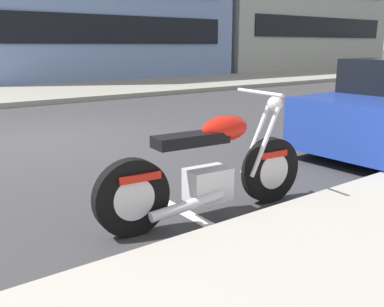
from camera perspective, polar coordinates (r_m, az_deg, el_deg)
name	(u,v)px	position (r m, az deg, el deg)	size (l,w,h in m)	color
ground_plane	(50,141)	(7.38, -18.45, 1.56)	(260.00, 260.00, 0.00)	#333335
sidewalk_far_curb	(264,78)	(19.78, 9.60, 9.88)	(120.00, 5.00, 0.14)	gray
parking_stall_stripe	(180,210)	(4.13, -1.63, -7.48)	(0.12, 2.20, 0.01)	silver
parked_motorcycle	(210,171)	(3.86, 2.44, -2.33)	(2.15, 0.62, 1.12)	black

